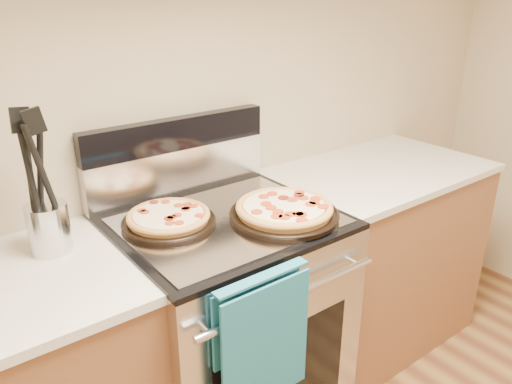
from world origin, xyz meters
TOP-DOWN VIEW (x-y plane):
  - wall_back at (0.00, 2.00)m, footprint 4.00×0.00m
  - range_body at (0.00, 1.65)m, footprint 0.76×0.68m
  - oven_window at (0.00, 1.31)m, footprint 0.56×0.01m
  - cooktop at (0.00, 1.65)m, footprint 0.76×0.68m
  - backsplash_lower at (0.00, 1.96)m, footprint 0.76×0.06m
  - backsplash_upper at (0.00, 1.96)m, footprint 0.76×0.06m
  - oven_handle at (0.00, 1.27)m, footprint 0.70×0.03m
  - dish_towel at (-0.12, 1.27)m, footprint 0.32×0.05m
  - foil_sheet at (0.00, 1.62)m, footprint 0.70×0.55m
  - cabinet_right at (0.88, 1.68)m, footprint 1.00×0.62m
  - countertop_right at (0.88, 1.68)m, footprint 1.02×0.64m
  - pepperoni_pizza_back at (-0.18, 1.72)m, footprint 0.40×0.40m
  - pepperoni_pizza_front at (0.17, 1.52)m, footprint 0.50×0.50m
  - utensil_crock at (-0.55, 1.80)m, footprint 0.15×0.15m

SIDE VIEW (x-z plane):
  - cabinet_right at x=0.88m, z-range 0.00..0.88m
  - range_body at x=0.00m, z-range 0.00..0.90m
  - oven_window at x=0.00m, z-range 0.25..0.65m
  - dish_towel at x=-0.12m, z-range 0.49..0.91m
  - oven_handle at x=0.00m, z-range 0.79..0.81m
  - countertop_right at x=0.88m, z-range 0.88..0.91m
  - cooktop at x=0.00m, z-range 0.90..0.92m
  - foil_sheet at x=0.00m, z-range 0.92..0.93m
  - pepperoni_pizza_back at x=-0.18m, z-range 0.93..0.97m
  - pepperoni_pizza_front at x=0.17m, z-range 0.93..0.98m
  - utensil_crock at x=-0.55m, z-range 0.91..1.07m
  - backsplash_lower at x=0.00m, z-range 0.92..1.10m
  - backsplash_upper at x=0.00m, z-range 1.10..1.22m
  - wall_back at x=0.00m, z-range -0.65..3.35m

